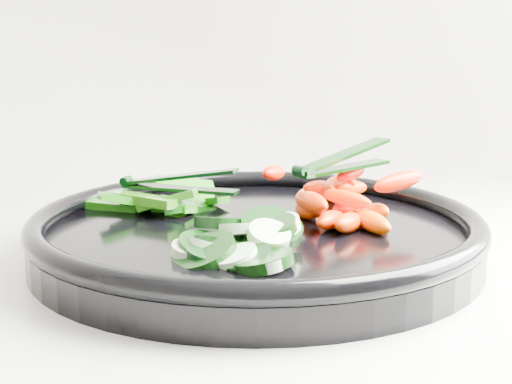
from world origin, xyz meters
name	(u,v)px	position (x,y,z in m)	size (l,w,h in m)	color
veggie_tray	(256,233)	(0.59, 1.66, 0.95)	(0.38, 0.38, 0.04)	black
cucumber_pile	(234,243)	(0.55, 1.60, 0.96)	(0.12, 0.13, 0.04)	black
carrot_pile	(339,200)	(0.67, 1.66, 0.97)	(0.13, 0.16, 0.05)	#FF6100
pepper_pile	(163,202)	(0.53, 1.75, 0.96)	(0.13, 0.10, 0.04)	#0D750B
tong_carrot	(341,162)	(0.67, 1.67, 1.00)	(0.11, 0.05, 0.02)	black
tong_pepper	(176,183)	(0.55, 1.75, 0.98)	(0.10, 0.08, 0.02)	black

